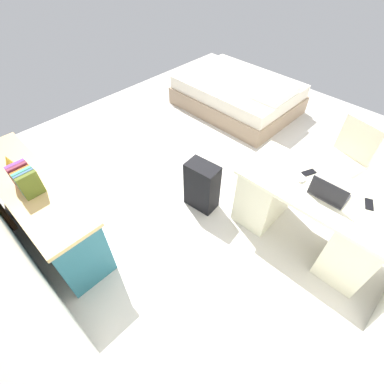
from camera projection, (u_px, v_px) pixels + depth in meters
name	position (u px, v px, depth m)	size (l,w,h in m)	color
ground_plane	(229.00, 174.00, 3.73)	(5.89, 5.89, 0.00)	beige
desk	(308.00, 214.00, 2.77)	(1.45, 0.69, 0.74)	beige
office_chair	(340.00, 165.00, 3.22)	(0.55, 0.55, 0.94)	black
credenza	(42.00, 208.00, 2.84)	(1.80, 0.48, 0.74)	#235B6B
bed	(238.00, 95.00, 4.71)	(1.90, 1.40, 0.58)	gray
suitcase_black	(202.00, 186.00, 3.15)	(0.36, 0.22, 0.60)	black
laptop	(328.00, 193.00, 2.42)	(0.31, 0.23, 0.21)	#333338
computer_mouse	(302.00, 179.00, 2.58)	(0.06, 0.10, 0.03)	white
cell_phone_near_laptop	(369.00, 204.00, 2.39)	(0.07, 0.14, 0.01)	black
cell_phone_by_mouse	(309.00, 172.00, 2.66)	(0.07, 0.14, 0.01)	black
book_row	(25.00, 179.00, 2.44)	(0.28, 0.17, 0.24)	#4C5A1E
figurine_small	(8.00, 161.00, 2.70)	(0.08, 0.08, 0.11)	gold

